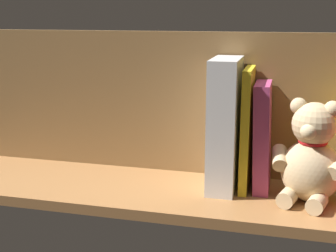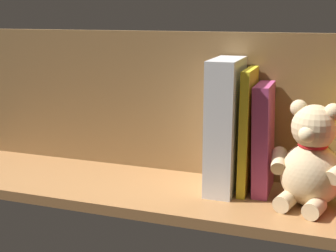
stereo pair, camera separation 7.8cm
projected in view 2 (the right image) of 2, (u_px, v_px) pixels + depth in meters
ground_plane at (168, 191)px, 101.18cm from camera, size 112.41×27.04×2.20cm
shelf_back_panel at (184, 103)px, 107.41cm from camera, size 112.41×1.50×32.57cm
teddy_bear at (311, 161)px, 89.49cm from camera, size 15.98×15.27×20.50cm
book_5 at (264, 139)px, 96.15cm from camera, size 3.93×11.35×22.75cm
book_6 at (248, 131)px, 96.53cm from camera, size 1.73×12.02×25.68cm
dictionary_thick_white at (225, 126)px, 96.70cm from camera, size 5.73×14.11×27.66cm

